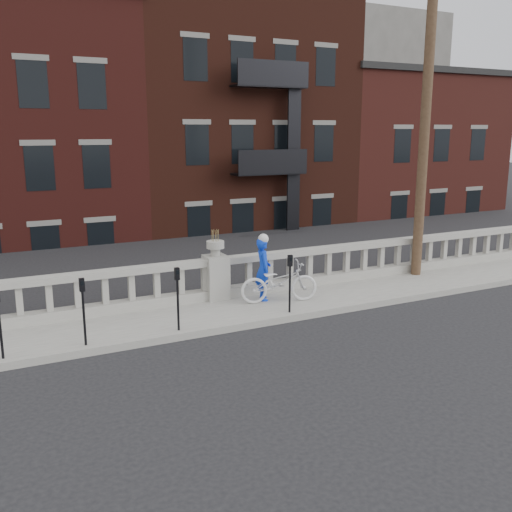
{
  "coord_description": "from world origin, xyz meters",
  "views": [
    {
      "loc": [
        -5.26,
        -8.82,
        4.3
      ],
      "look_at": [
        0.75,
        3.2,
        1.32
      ],
      "focal_mm": 40.0,
      "sensor_mm": 36.0,
      "label": 1
    }
  ],
  "objects": [
    {
      "name": "ground",
      "position": [
        0.0,
        0.0,
        0.0
      ],
      "size": [
        120.0,
        120.0,
        0.0
      ],
      "primitive_type": "plane",
      "color": "black",
      "rests_on": "ground"
    },
    {
      "name": "sidewalk",
      "position": [
        0.0,
        3.0,
        0.07
      ],
      "size": [
        32.0,
        2.2,
        0.15
      ],
      "primitive_type": "cube",
      "color": "gray",
      "rests_on": "ground"
    },
    {
      "name": "balustrade",
      "position": [
        0.0,
        3.95,
        0.64
      ],
      "size": [
        28.0,
        0.34,
        1.03
      ],
      "color": "gray",
      "rests_on": "sidewalk"
    },
    {
      "name": "planter_pedestal",
      "position": [
        0.0,
        3.95,
        0.83
      ],
      "size": [
        0.55,
        0.55,
        1.76
      ],
      "color": "gray",
      "rests_on": "sidewalk"
    },
    {
      "name": "lower_level",
      "position": [
        0.56,
        23.04,
        2.63
      ],
      "size": [
        80.0,
        44.0,
        20.8
      ],
      "color": "#605E59",
      "rests_on": "ground"
    },
    {
      "name": "utility_pole",
      "position": [
        6.2,
        3.6,
        5.24
      ],
      "size": [
        1.6,
        0.28,
        10.0
      ],
      "color": "#422D1E",
      "rests_on": "sidewalk"
    },
    {
      "name": "parking_meter_b",
      "position": [
        -3.53,
        2.15,
        1.0
      ],
      "size": [
        0.1,
        0.09,
        1.36
      ],
      "color": "black",
      "rests_on": "sidewalk"
    },
    {
      "name": "parking_meter_c",
      "position": [
        -1.61,
        2.15,
        1.0
      ],
      "size": [
        0.1,
        0.09,
        1.36
      ],
      "color": "black",
      "rests_on": "sidewalk"
    },
    {
      "name": "parking_meter_d",
      "position": [
        1.09,
        2.15,
        1.0
      ],
      "size": [
        0.1,
        0.09,
        1.36
      ],
      "color": "black",
      "rests_on": "sidewalk"
    },
    {
      "name": "bicycle",
      "position": [
        1.27,
        2.98,
        0.65
      ],
      "size": [
        2.02,
        1.12,
        1.0
      ],
      "primitive_type": "imported",
      "rotation": [
        0.0,
        0.0,
        1.32
      ],
      "color": "silver",
      "rests_on": "sidewalk"
    },
    {
      "name": "cyclist",
      "position": [
        1.02,
        3.34,
        0.93
      ],
      "size": [
        0.52,
        0.65,
        1.56
      ],
      "primitive_type": "imported",
      "rotation": [
        0.0,
        0.0,
        1.28
      ],
      "color": "#0D34CD",
      "rests_on": "sidewalk"
    }
  ]
}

